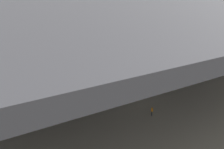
{
  "coord_description": "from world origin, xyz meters",
  "views": [
    {
      "loc": [
        -24.03,
        -44.09,
        20.34
      ],
      "look_at": [
        2.14,
        -2.42,
        2.49
      ],
      "focal_mm": 41.23,
      "sensor_mm": 36.0,
      "label": 1
    }
  ],
  "objects_px": {
    "boarding_stairs": "(121,92)",
    "crew_worker_by_stairs": "(107,86)",
    "crew_worker_near_nose": "(152,111)",
    "airplane_main": "(103,64)"
  },
  "relations": [
    {
      "from": "crew_worker_by_stairs",
      "to": "airplane_main",
      "type": "bearing_deg",
      "value": 65.73
    },
    {
      "from": "boarding_stairs",
      "to": "crew_worker_by_stairs",
      "type": "xyz_separation_m",
      "value": [
        -0.9,
        3.42,
        0.21
      ]
    },
    {
      "from": "crew_worker_near_nose",
      "to": "crew_worker_by_stairs",
      "type": "distance_m",
      "value": 12.43
    },
    {
      "from": "airplane_main",
      "to": "boarding_stairs",
      "type": "height_order",
      "value": "airplane_main"
    },
    {
      "from": "crew_worker_near_nose",
      "to": "crew_worker_by_stairs",
      "type": "relative_size",
      "value": 0.97
    },
    {
      "from": "boarding_stairs",
      "to": "crew_worker_by_stairs",
      "type": "distance_m",
      "value": 3.54
    },
    {
      "from": "airplane_main",
      "to": "boarding_stairs",
      "type": "distance_m",
      "value": 10.07
    },
    {
      "from": "airplane_main",
      "to": "crew_worker_near_nose",
      "type": "xyz_separation_m",
      "value": [
        -1.88,
        -18.53,
        -2.46
      ]
    },
    {
      "from": "crew_worker_by_stairs",
      "to": "boarding_stairs",
      "type": "bearing_deg",
      "value": -75.25
    },
    {
      "from": "crew_worker_by_stairs",
      "to": "crew_worker_near_nose",
      "type": "bearing_deg",
      "value": -85.94
    }
  ]
}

